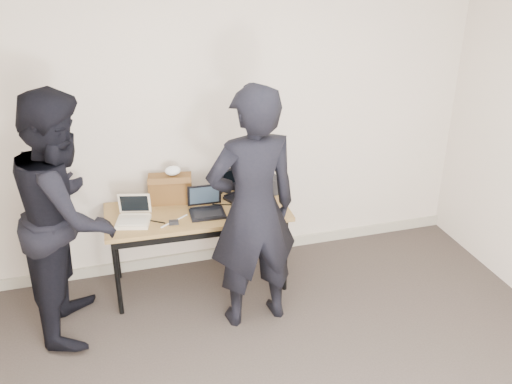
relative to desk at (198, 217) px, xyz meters
name	(u,v)px	position (x,y,z in m)	size (l,w,h in m)	color
room	(325,254)	(0.33, -1.85, 0.69)	(4.60, 4.60, 2.80)	#38302A
desk	(198,217)	(0.00, 0.00, 0.00)	(1.52, 0.70, 0.72)	olive
laptop_beige	(134,217)	(-0.52, -0.04, 0.10)	(0.31, 0.31, 0.21)	beige
laptop_center	(206,207)	(0.07, -0.04, 0.11)	(0.29, 0.28, 0.22)	black
laptop_right	(244,190)	(0.44, 0.17, 0.12)	(0.47, 0.47, 0.26)	black
leather_satchel	(170,188)	(-0.18, 0.23, 0.19)	(0.38, 0.23, 0.25)	brown
tissue	(173,171)	(-0.15, 0.23, 0.34)	(0.13, 0.10, 0.08)	white
equipment_box	(264,185)	(0.63, 0.19, 0.13)	(0.25, 0.21, 0.14)	black
power_brick	(174,222)	(-0.22, -0.17, 0.07)	(0.07, 0.05, 0.03)	black
cables	(203,208)	(0.05, 0.03, 0.06)	(1.15, 0.48, 0.01)	black
person_typist	(253,210)	(0.32, -0.56, 0.30)	(0.70, 0.46, 1.92)	black
person_observer	(67,215)	(-1.00, -0.22, 0.28)	(0.92, 0.72, 1.89)	black
baseboard	(227,251)	(0.33, 0.38, -0.61)	(4.50, 0.03, 0.10)	#A9A28C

